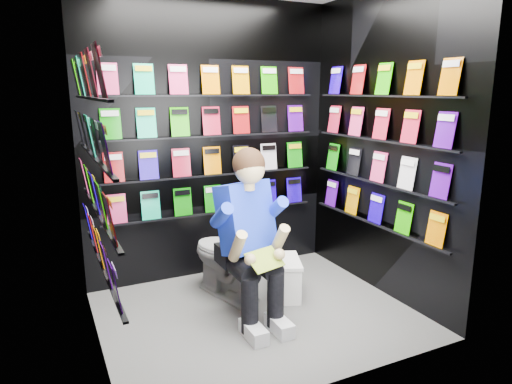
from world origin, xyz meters
name	(u,v)px	position (x,y,z in m)	size (l,w,h in m)	color
floor	(257,314)	(0.00, 0.00, 0.00)	(2.40, 2.40, 0.00)	slate
wall_back	(211,141)	(0.00, 1.00, 1.30)	(2.40, 0.04, 2.60)	black
wall_front	(335,177)	(0.00, -1.00, 1.30)	(2.40, 0.04, 2.60)	black
wall_left	(87,166)	(-1.20, 0.00, 1.30)	(0.04, 2.00, 2.60)	black
wall_right	(383,146)	(1.20, 0.00, 1.30)	(0.04, 2.00, 2.60)	black
comics_back	(212,141)	(0.00, 0.97, 1.31)	(2.10, 0.06, 1.37)	#BE1C39
comics_left	(92,165)	(-1.17, 0.00, 1.31)	(0.06, 1.70, 1.37)	#BE1C39
comics_right	(380,146)	(1.17, 0.00, 1.31)	(0.06, 1.70, 1.37)	#BE1C39
toilet	(227,255)	(-0.08, 0.44, 0.37)	(0.42, 0.75, 0.73)	white
longbox	(285,279)	(0.37, 0.20, 0.15)	(0.22, 0.41, 0.31)	white
longbox_lid	(286,261)	(0.37, 0.20, 0.32)	(0.24, 0.43, 0.03)	white
reader	(245,219)	(-0.08, 0.06, 0.79)	(0.55, 0.81, 1.49)	#1D35C6
held_comic	(265,260)	(-0.08, -0.29, 0.58)	(0.27, 0.01, 0.19)	green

